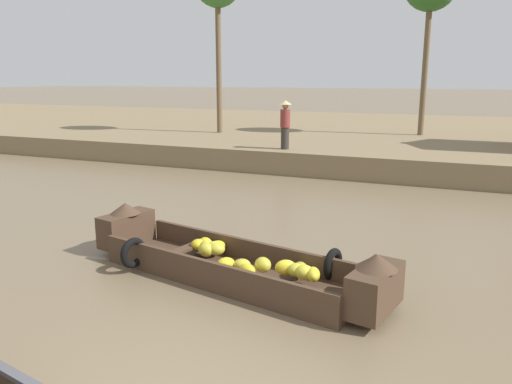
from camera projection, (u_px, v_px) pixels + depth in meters
name	position (u px, v px, depth m)	size (l,w,h in m)	color
ground_plane	(361.00, 200.00, 13.23)	(300.00, 300.00, 0.00)	#726047
riverbank_strip	(412.00, 137.00, 24.30)	(160.00, 20.00, 0.78)	#7F6B4C
banana_boat	(231.00, 261.00, 8.03)	(5.44, 2.11, 0.91)	#473323
vendor_person	(285.00, 122.00, 17.03)	(0.44, 0.44, 1.66)	#332D28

